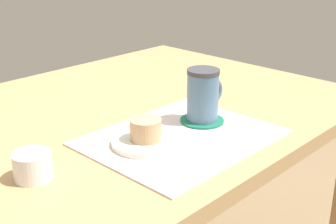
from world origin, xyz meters
TOP-DOWN VIEW (x-y plane):
  - dining_table at (0.00, 0.00)m, footprint 1.06×0.85m
  - placemat at (-0.08, -0.22)m, footprint 0.39×0.31m
  - pastry_plate at (-0.16, -0.20)m, footprint 0.14×0.14m
  - pastry at (-0.16, -0.20)m, footprint 0.06×0.06m
  - coffee_coaster at (0.02, -0.20)m, footprint 0.10×0.10m
  - coffee_mug at (0.02, -0.20)m, footprint 0.11×0.07m
  - sugar_bowl at (-0.39, -0.15)m, footprint 0.07×0.07m

SIDE VIEW (x-z plane):
  - dining_table at x=0.00m, z-range 0.29..1.04m
  - placemat at x=-0.08m, z-range 0.75..0.76m
  - coffee_coaster at x=0.02m, z-range 0.76..0.76m
  - pastry_plate at x=-0.16m, z-range 0.76..0.77m
  - sugar_bowl at x=-0.39m, z-range 0.75..0.80m
  - pastry at x=-0.16m, z-range 0.77..0.81m
  - coffee_mug at x=0.02m, z-range 0.76..0.88m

